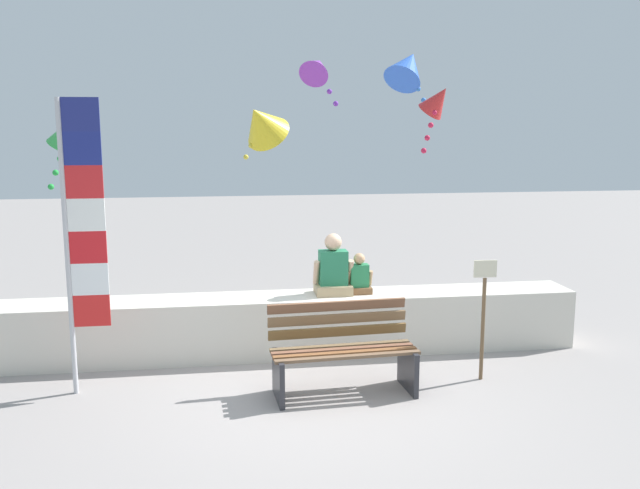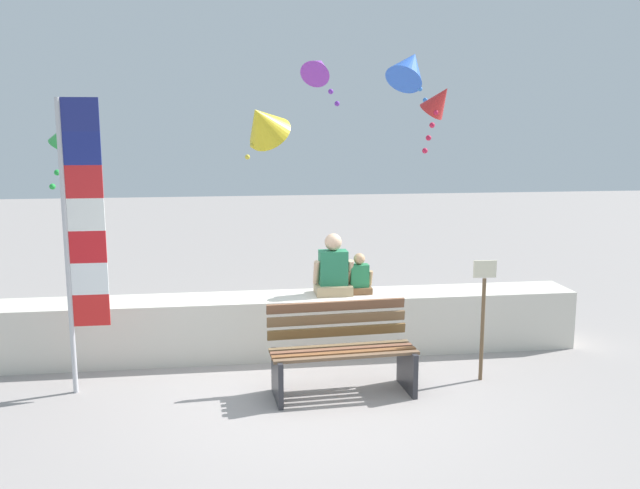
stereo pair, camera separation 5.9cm
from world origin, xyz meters
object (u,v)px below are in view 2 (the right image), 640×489
at_px(kite_blue, 409,67).
at_px(kite_green, 70,132).
at_px(flag_banner, 79,228).
at_px(kite_purple, 318,68).
at_px(sign_post, 483,310).
at_px(park_bench, 342,353).
at_px(kite_yellow, 263,122).
at_px(person_child, 359,278).
at_px(person_adult, 333,271).
at_px(kite_red, 439,101).

height_order(kite_blue, kite_green, kite_blue).
distance_m(flag_banner, kite_green, 3.15).
bearing_deg(kite_blue, kite_purple, -158.35).
distance_m(kite_purple, sign_post, 4.88).
relative_size(park_bench, kite_yellow, 1.31).
distance_m(person_child, kite_green, 4.48).
bearing_deg(kite_blue, kite_yellow, -170.28).
height_order(kite_green, sign_post, kite_green).
xyz_separation_m(kite_purple, sign_post, (1.21, -3.83, -2.76)).
relative_size(person_adult, kite_green, 0.67).
relative_size(person_adult, kite_purple, 0.82).
xyz_separation_m(person_adult, kite_red, (1.87, 2.02, 2.04)).
xyz_separation_m(park_bench, person_adult, (0.11, 1.27, 0.57)).
relative_size(kite_purple, kite_green, 0.82).
xyz_separation_m(person_child, kite_purple, (-0.12, 2.68, 2.64)).
height_order(flag_banner, kite_purple, kite_purple).
distance_m(kite_yellow, kite_red, 2.68).
xyz_separation_m(person_adult, person_child, (0.31, 0.00, -0.09)).
bearing_deg(kite_green, kite_yellow, 18.05).
distance_m(person_adult, flag_banner, 2.89).
bearing_deg(kite_purple, kite_green, -169.40).
xyz_separation_m(flag_banner, kite_red, (4.52, 2.95, 1.34)).
relative_size(kite_blue, kite_yellow, 0.93).
relative_size(kite_yellow, kite_red, 1.08).
relative_size(park_bench, kite_green, 1.38).
height_order(person_child, kite_red, kite_red).
relative_size(kite_red, kite_green, 0.97).
relative_size(kite_yellow, sign_post, 0.88).
bearing_deg(person_child, flag_banner, -162.66).
xyz_separation_m(person_child, kite_green, (-3.63, 2.03, 1.69)).
bearing_deg(sign_post, person_child, 133.48).
height_order(person_adult, sign_post, person_adult).
distance_m(park_bench, flag_banner, 2.86).
relative_size(person_adult, sign_post, 0.56).
height_order(park_bench, sign_post, sign_post).
height_order(kite_yellow, kite_red, kite_red).
relative_size(kite_green, sign_post, 0.83).
bearing_deg(kite_blue, person_adult, -118.14).
bearing_deg(person_adult, kite_purple, 85.97).
relative_size(park_bench, flag_banner, 0.51).
height_order(flag_banner, kite_blue, kite_blue).
xyz_separation_m(kite_yellow, sign_post, (2.05, -4.04, -1.95)).
height_order(park_bench, flag_banner, flag_banner).
height_order(kite_purple, sign_post, kite_purple).
bearing_deg(sign_post, kite_yellow, 116.92).
distance_m(flag_banner, kite_purple, 4.95).
height_order(park_bench, kite_purple, kite_purple).
xyz_separation_m(person_adult, sign_post, (1.40, -1.15, -0.22)).
xyz_separation_m(kite_yellow, kite_green, (-2.66, -0.87, -0.14)).
relative_size(kite_purple, kite_red, 0.84).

